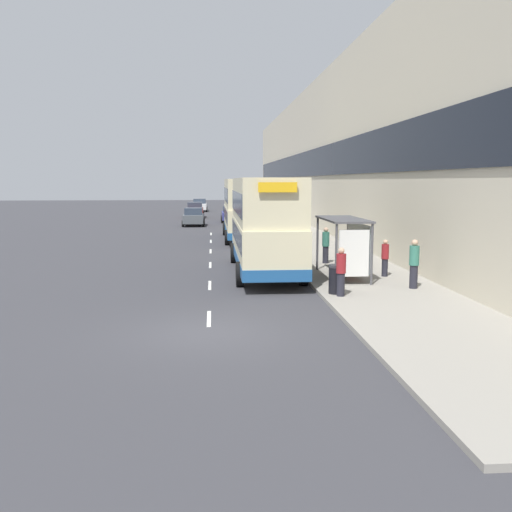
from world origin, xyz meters
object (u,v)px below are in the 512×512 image
at_px(double_decker_bus_near, 265,223).
at_px(pedestrian_2, 341,271).
at_px(litter_bin, 336,279).
at_px(bus_shelter, 349,237).
at_px(double_decker_bus_ahead, 244,208).
at_px(car_0, 194,217).
at_px(car_1, 195,210).
at_px(pedestrian_at_shelter, 385,258).
at_px(car_3, 200,205).
at_px(car_2, 231,214).
at_px(pedestrian_3, 414,263).
at_px(pedestrian_1, 326,245).

height_order(double_decker_bus_near, pedestrian_2, double_decker_bus_near).
bearing_deg(litter_bin, pedestrian_2, -80.43).
xyz_separation_m(bus_shelter, double_decker_bus_ahead, (-3.43, 17.21, 0.41)).
bearing_deg(car_0, litter_bin, 100.46).
bearing_deg(car_1, double_decker_bus_ahead, 99.63).
distance_m(pedestrian_at_shelter, litter_bin, 4.57).
bearing_deg(litter_bin, car_3, 95.96).
xyz_separation_m(car_2, car_3, (-3.65, 21.04, 0.02)).
xyz_separation_m(bus_shelter, pedestrian_at_shelter, (1.66, 0.29, -0.93)).
bearing_deg(pedestrian_2, bus_shelter, 72.79).
xyz_separation_m(car_0, car_2, (3.67, 4.57, 0.00)).
xyz_separation_m(double_decker_bus_near, car_2, (-0.45, 32.47, -1.45)).
xyz_separation_m(car_1, pedestrian_at_shelter, (9.29, -41.71, 0.07)).
distance_m(pedestrian_2, pedestrian_3, 3.31).
distance_m(pedestrian_1, pedestrian_2, 8.10).
bearing_deg(car_2, bus_shelter, -83.86).
bearing_deg(double_decker_bus_near, litter_bin, -69.69).
height_order(car_2, pedestrian_1, pedestrian_1).
relative_size(bus_shelter, car_3, 0.94).
distance_m(car_3, pedestrian_2, 59.89).
height_order(bus_shelter, double_decker_bus_near, double_decker_bus_near).
distance_m(pedestrian_at_shelter, pedestrian_1, 4.40).
bearing_deg(car_3, car_1, 89.04).
bearing_deg(car_0, car_2, -128.75).
xyz_separation_m(pedestrian_2, pedestrian_3, (3.07, 1.23, 0.07)).
relative_size(double_decker_bus_near, car_0, 2.67).
relative_size(car_1, pedestrian_1, 2.58).
relative_size(car_0, pedestrian_1, 2.19).
bearing_deg(car_0, pedestrian_2, 100.45).
bearing_deg(pedestrian_2, double_decker_bus_near, 109.55).
bearing_deg(car_1, pedestrian_at_shelter, 102.55).
xyz_separation_m(double_decker_bus_ahead, pedestrian_at_shelter, (5.08, -16.92, -1.34)).
xyz_separation_m(bus_shelter, pedestrian_2, (-1.15, -3.70, -0.85)).
height_order(bus_shelter, litter_bin, bus_shelter).
xyz_separation_m(bus_shelter, car_0, (-7.41, 30.26, -1.05)).
distance_m(car_0, pedestrian_1, 26.94).
xyz_separation_m(car_2, pedestrian_at_shelter, (5.40, -34.53, 0.11)).
height_order(bus_shelter, car_2, bus_shelter).
bearing_deg(pedestrian_2, car_2, 93.86).
relative_size(pedestrian_at_shelter, pedestrian_1, 0.89).
height_order(car_0, pedestrian_3, pedestrian_3).
height_order(car_0, car_2, car_0).
relative_size(pedestrian_at_shelter, pedestrian_3, 0.85).
relative_size(car_1, pedestrian_2, 2.65).
bearing_deg(pedestrian_3, bus_shelter, 127.83).
height_order(bus_shelter, car_3, bus_shelter).
bearing_deg(litter_bin, car_1, 98.06).
distance_m(double_decker_bus_near, double_decker_bus_ahead, 14.86).
relative_size(car_2, pedestrian_1, 2.56).
xyz_separation_m(pedestrian_1, pedestrian_3, (2.01, -6.81, 0.04)).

